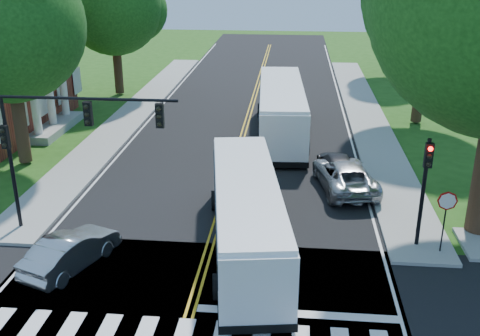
# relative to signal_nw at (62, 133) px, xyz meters

# --- Properties ---
(road) EXTENTS (14.00, 96.00, 0.01)m
(road) POSITION_rel_signal_nw_xyz_m (5.86, 11.57, -4.37)
(road) COLOR black
(road) RESTS_ON ground
(center_line) EXTENTS (0.36, 70.00, 0.01)m
(center_line) POSITION_rel_signal_nw_xyz_m (5.86, 15.57, -4.36)
(center_line) COLOR gold
(center_line) RESTS_ON road
(edge_line_w) EXTENTS (0.12, 70.00, 0.01)m
(edge_line_w) POSITION_rel_signal_nw_xyz_m (-0.94, 15.57, -4.36)
(edge_line_w) COLOR silver
(edge_line_w) RESTS_ON road
(edge_line_e) EXTENTS (0.12, 70.00, 0.01)m
(edge_line_e) POSITION_rel_signal_nw_xyz_m (12.66, 15.57, -4.36)
(edge_line_e) COLOR silver
(edge_line_e) RESTS_ON road
(stop_bar) EXTENTS (6.60, 0.40, 0.01)m
(stop_bar) POSITION_rel_signal_nw_xyz_m (9.36, -4.83, -4.36)
(stop_bar) COLOR silver
(stop_bar) RESTS_ON road
(sidewalk_nw) EXTENTS (2.60, 40.00, 0.15)m
(sidewalk_nw) POSITION_rel_signal_nw_xyz_m (-2.44, 18.57, -4.30)
(sidewalk_nw) COLOR gray
(sidewalk_nw) RESTS_ON ground
(sidewalk_ne) EXTENTS (2.60, 40.00, 0.15)m
(sidewalk_ne) POSITION_rel_signal_nw_xyz_m (14.16, 18.57, -4.30)
(sidewalk_ne) COLOR gray
(sidewalk_ne) RESTS_ON ground
(tree_west_near) EXTENTS (8.00, 8.00, 11.40)m
(tree_west_near) POSITION_rel_signal_nw_xyz_m (-5.64, 7.57, 3.15)
(tree_west_near) COLOR #342715
(tree_west_near) RESTS_ON ground
(tree_west_far) EXTENTS (7.60, 7.60, 10.67)m
(tree_west_far) POSITION_rel_signal_nw_xyz_m (-5.14, 23.57, 2.62)
(tree_west_far) COLOR #342715
(tree_west_far) RESTS_ON ground
(tree_east_mid) EXTENTS (8.40, 8.40, 11.93)m
(tree_east_mid) POSITION_rel_signal_nw_xyz_m (17.36, 17.57, 3.48)
(tree_east_mid) COLOR #342715
(tree_east_mid) RESTS_ON ground
(tree_east_far) EXTENTS (7.20, 7.20, 10.34)m
(tree_east_far) POSITION_rel_signal_nw_xyz_m (18.36, 33.57, 2.48)
(tree_east_far) COLOR #342715
(tree_east_far) RESTS_ON ground
(signal_nw) EXTENTS (7.15, 0.46, 5.66)m
(signal_nw) POSITION_rel_signal_nw_xyz_m (0.00, 0.00, 0.00)
(signal_nw) COLOR black
(signal_nw) RESTS_ON ground
(signal_ne) EXTENTS (0.30, 0.46, 4.40)m
(signal_ne) POSITION_rel_signal_nw_xyz_m (14.06, 0.01, -1.41)
(signal_ne) COLOR black
(signal_ne) RESTS_ON ground
(stop_sign) EXTENTS (0.76, 0.08, 2.53)m
(stop_sign) POSITION_rel_signal_nw_xyz_m (14.86, -0.45, -2.35)
(stop_sign) COLOR black
(stop_sign) RESTS_ON ground
(bus_lead) EXTENTS (4.06, 11.39, 2.88)m
(bus_lead) POSITION_rel_signal_nw_xyz_m (7.33, -0.67, -2.84)
(bus_lead) COLOR white
(bus_lead) RESTS_ON road
(bus_follow) EXTENTS (3.51, 12.57, 3.22)m
(bus_follow) POSITION_rel_signal_nw_xyz_m (8.25, 14.00, -2.67)
(bus_follow) COLOR white
(bus_follow) RESTS_ON road
(hatchback) EXTENTS (2.80, 4.36, 1.36)m
(hatchback) POSITION_rel_signal_nw_xyz_m (0.99, -2.71, -3.69)
(hatchback) COLOR #A7AAAE
(hatchback) RESTS_ON road
(suv) EXTENTS (3.31, 5.61, 1.46)m
(suv) POSITION_rel_signal_nw_xyz_m (11.62, 5.68, -3.64)
(suv) COLOR #A2A5A9
(suv) RESTS_ON road
(dark_sedan) EXTENTS (2.09, 4.28, 1.20)m
(dark_sedan) POSITION_rel_signal_nw_xyz_m (11.36, 7.45, -3.77)
(dark_sedan) COLOR black
(dark_sedan) RESTS_ON road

